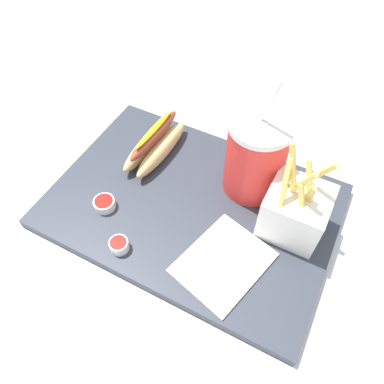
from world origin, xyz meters
name	(u,v)px	position (x,y,z in m)	size (l,w,h in m)	color
ground_plane	(192,212)	(0.00, 0.00, -0.01)	(2.40, 2.40, 0.02)	silver
food_tray	(192,206)	(0.00, 0.00, 0.01)	(0.48, 0.34, 0.02)	#2D333D
soda_cup	(256,156)	(0.07, 0.08, 0.09)	(0.10, 0.10, 0.23)	red
fries_basket	(295,211)	(0.17, 0.03, 0.07)	(0.09, 0.09, 0.16)	white
hot_dog_1	(155,144)	(-0.12, 0.07, 0.04)	(0.06, 0.16, 0.06)	#DBB775
ketchup_cup_1	(104,203)	(-0.13, -0.08, 0.03)	(0.04, 0.04, 0.02)	white
ketchup_cup_2	(119,245)	(-0.06, -0.13, 0.03)	(0.03, 0.03, 0.02)	white
napkin_stack	(223,262)	(0.10, -0.08, 0.02)	(0.11, 0.14, 0.00)	white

